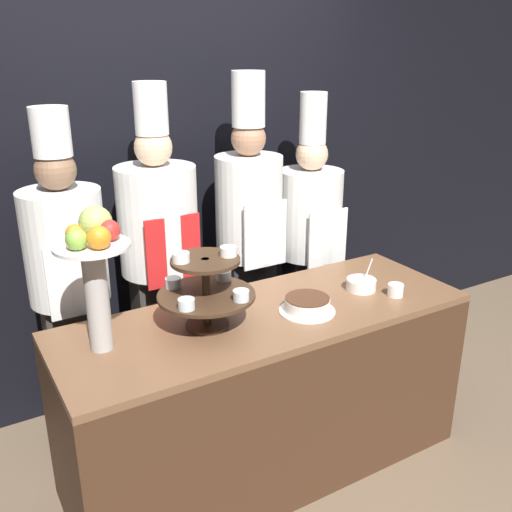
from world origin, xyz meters
TOP-DOWN VIEW (x-y plane):
  - ground_plane at (0.00, 0.00)m, footprint 14.00×14.00m
  - wall_back at (0.00, 1.39)m, footprint 10.00×0.06m
  - buffet_counter at (0.00, 0.35)m, footprint 1.97×0.70m
  - tiered_stand at (-0.30, 0.37)m, footprint 0.43×0.43m
  - fruit_pedestal at (-0.75, 0.42)m, footprint 0.30×0.30m
  - cake_round at (0.17, 0.26)m, footprint 0.26×0.26m
  - cup_white at (0.65, 0.18)m, footprint 0.08×0.08m
  - serving_bowl_near at (0.55, 0.33)m, footprint 0.15×0.15m
  - chef_left at (-0.74, 1.00)m, footprint 0.39×0.39m
  - chef_center_left at (-0.26, 1.00)m, footprint 0.41×0.41m
  - chef_center_right at (0.28, 1.00)m, footprint 0.38×0.38m
  - chef_right at (0.71, 1.00)m, footprint 0.39×0.39m

SIDE VIEW (x-z plane):
  - ground_plane at x=0.00m, z-range 0.00..0.00m
  - buffet_counter at x=0.00m, z-range 0.00..0.87m
  - serving_bowl_near at x=0.55m, z-range 0.82..0.98m
  - cup_white at x=0.65m, z-range 0.87..0.93m
  - cake_round at x=0.17m, z-range 0.86..0.94m
  - chef_right at x=0.71m, z-range 0.04..1.83m
  - chef_left at x=-0.74m, z-range 0.08..1.87m
  - chef_center_left at x=-0.26m, z-range 0.07..1.95m
  - chef_center_right at x=0.28m, z-range 0.07..1.99m
  - tiered_stand at x=-0.30m, z-range 0.88..1.24m
  - fruit_pedestal at x=-0.75m, z-range 0.96..1.54m
  - wall_back at x=0.00m, z-range 0.00..2.80m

